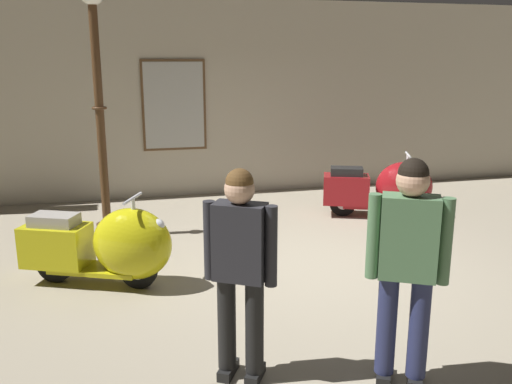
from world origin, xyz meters
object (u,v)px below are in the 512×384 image
at_px(lamppost, 98,89).
at_px(visitor_1, 407,259).
at_px(scooter_0, 109,245).
at_px(scooter_1, 386,188).
at_px(visitor_0, 240,262).

relative_size(lamppost, visitor_1, 1.95).
relative_size(scooter_0, lamppost, 0.50).
height_order(scooter_1, lamppost, lamppost).
bearing_deg(visitor_1, scooter_1, 2.13).
bearing_deg(scooter_0, lamppost, 115.99).
xyz_separation_m(scooter_1, lamppost, (-4.01, 0.09, 1.50)).
height_order(visitor_0, visitor_1, visitor_1).
bearing_deg(visitor_0, scooter_0, 56.03).
xyz_separation_m(lamppost, visitor_1, (2.11, -4.03, -0.98)).
height_order(scooter_0, lamppost, lamppost).
distance_m(scooter_1, lamppost, 4.29).
bearing_deg(scooter_0, visitor_1, -24.50).
distance_m(scooter_0, visitor_0, 2.25).
relative_size(scooter_0, scooter_1, 1.00).
bearing_deg(scooter_0, visitor_0, -40.40).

